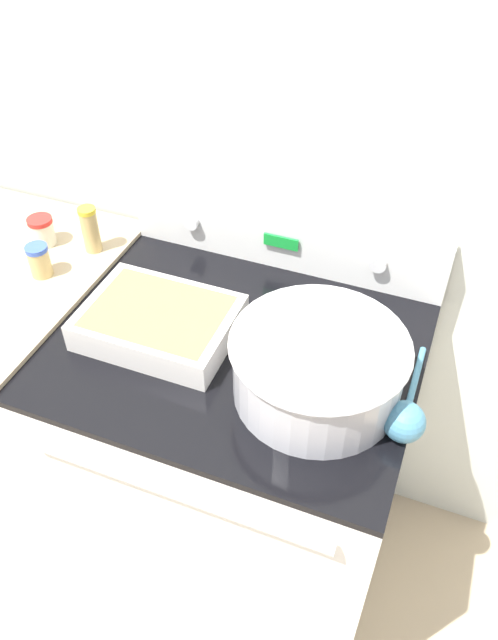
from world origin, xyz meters
TOP-DOWN VIEW (x-y plane):
  - kitchen_wall at (0.00, 0.72)m, footprint 8.00×0.05m
  - stove_range at (0.00, 0.34)m, footprint 0.82×0.72m
  - control_panel at (0.00, 0.66)m, footprint 0.82×0.07m
  - side_counter at (-0.73, 0.34)m, footprint 0.64×0.69m
  - mixing_bowl at (0.21, 0.26)m, footprint 0.36×0.36m
  - casserole_dish at (-0.18, 0.30)m, footprint 0.34×0.25m
  - ladle at (0.39, 0.23)m, footprint 0.08×0.29m
  - spice_jar_yellow_cap at (-0.48, 0.52)m, footprint 0.05×0.05m
  - spice_jar_blue_cap at (-0.55, 0.38)m, footprint 0.06×0.06m
  - spice_jar_red_cap at (-0.62, 0.50)m, footprint 0.07×0.07m

SIDE VIEW (x-z plane):
  - stove_range at x=0.00m, z-range 0.00..0.90m
  - side_counter at x=-0.73m, z-range 0.00..0.91m
  - ladle at x=0.39m, z-range 0.90..0.98m
  - casserole_dish at x=-0.18m, z-range 0.91..0.97m
  - spice_jar_red_cap at x=-0.62m, z-range 0.91..0.99m
  - spice_jar_blue_cap at x=-0.55m, z-range 0.91..1.00m
  - spice_jar_yellow_cap at x=-0.48m, z-range 0.91..1.04m
  - control_panel at x=0.00m, z-range 0.90..1.06m
  - mixing_bowl at x=0.21m, z-range 0.91..1.06m
  - kitchen_wall at x=0.00m, z-range 0.00..2.50m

